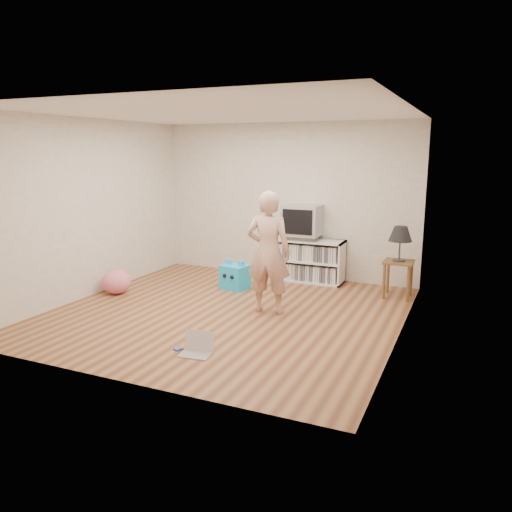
{
  "coord_description": "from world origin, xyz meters",
  "views": [
    {
      "loc": [
        2.95,
        -5.73,
        2.13
      ],
      "look_at": [
        0.25,
        0.4,
        0.72
      ],
      "focal_mm": 35.0,
      "sensor_mm": 36.0,
      "label": 1
    }
  ],
  "objects_px": {
    "dvd_deck": "(302,237)",
    "plush_pink": "(117,282)",
    "laptop": "(197,348)",
    "plush_blue": "(235,277)",
    "person": "(268,253)",
    "crt_tv": "(302,220)",
    "table_lamp": "(400,235)",
    "media_unit": "(302,260)",
    "side_table": "(398,270)"
  },
  "relations": [
    {
      "from": "dvd_deck",
      "to": "plush_pink",
      "type": "relative_size",
      "value": 1.05
    },
    {
      "from": "laptop",
      "to": "plush_blue",
      "type": "xyz_separation_m",
      "value": [
        -0.77,
        2.47,
        0.13
      ]
    },
    {
      "from": "person",
      "to": "crt_tv",
      "type": "bearing_deg",
      "value": -92.03
    },
    {
      "from": "table_lamp",
      "to": "person",
      "type": "relative_size",
      "value": 0.31
    },
    {
      "from": "person",
      "to": "media_unit",
      "type": "bearing_deg",
      "value": -92.08
    },
    {
      "from": "media_unit",
      "to": "dvd_deck",
      "type": "xyz_separation_m",
      "value": [
        0.0,
        -0.02,
        0.39
      ]
    },
    {
      "from": "crt_tv",
      "to": "plush_blue",
      "type": "bearing_deg",
      "value": -130.55
    },
    {
      "from": "media_unit",
      "to": "plush_pink",
      "type": "xyz_separation_m",
      "value": [
        -2.32,
        -1.91,
        -0.17
      ]
    },
    {
      "from": "crt_tv",
      "to": "person",
      "type": "distance_m",
      "value": 1.81
    },
    {
      "from": "dvd_deck",
      "to": "plush_pink",
      "type": "bearing_deg",
      "value": -140.75
    },
    {
      "from": "crt_tv",
      "to": "side_table",
      "type": "distance_m",
      "value": 1.77
    },
    {
      "from": "media_unit",
      "to": "dvd_deck",
      "type": "distance_m",
      "value": 0.39
    },
    {
      "from": "media_unit",
      "to": "person",
      "type": "relative_size",
      "value": 0.86
    },
    {
      "from": "media_unit",
      "to": "person",
      "type": "bearing_deg",
      "value": -85.7
    },
    {
      "from": "media_unit",
      "to": "plush_blue",
      "type": "relative_size",
      "value": 3.02
    },
    {
      "from": "media_unit",
      "to": "crt_tv",
      "type": "height_order",
      "value": "crt_tv"
    },
    {
      "from": "crt_tv",
      "to": "person",
      "type": "height_order",
      "value": "person"
    },
    {
      "from": "media_unit",
      "to": "table_lamp",
      "type": "height_order",
      "value": "table_lamp"
    },
    {
      "from": "laptop",
      "to": "plush_pink",
      "type": "distance_m",
      "value": 2.75
    },
    {
      "from": "dvd_deck",
      "to": "person",
      "type": "bearing_deg",
      "value": -85.67
    },
    {
      "from": "crt_tv",
      "to": "table_lamp",
      "type": "distance_m",
      "value": 1.66
    },
    {
      "from": "person",
      "to": "laptop",
      "type": "relative_size",
      "value": 4.56
    },
    {
      "from": "crt_tv",
      "to": "person",
      "type": "relative_size",
      "value": 0.37
    },
    {
      "from": "media_unit",
      "to": "person",
      "type": "height_order",
      "value": "person"
    },
    {
      "from": "plush_blue",
      "to": "plush_pink",
      "type": "height_order",
      "value": "plush_blue"
    },
    {
      "from": "media_unit",
      "to": "crt_tv",
      "type": "distance_m",
      "value": 0.67
    },
    {
      "from": "laptop",
      "to": "side_table",
      "type": "bearing_deg",
      "value": 54.79
    },
    {
      "from": "media_unit",
      "to": "side_table",
      "type": "xyz_separation_m",
      "value": [
        1.62,
        -0.39,
        0.07
      ]
    },
    {
      "from": "dvd_deck",
      "to": "plush_blue",
      "type": "relative_size",
      "value": 0.97
    },
    {
      "from": "table_lamp",
      "to": "media_unit",
      "type": "bearing_deg",
      "value": 166.61
    },
    {
      "from": "media_unit",
      "to": "person",
      "type": "xyz_separation_m",
      "value": [
        0.14,
        -1.81,
        0.47
      ]
    },
    {
      "from": "crt_tv",
      "to": "side_table",
      "type": "xyz_separation_m",
      "value": [
        1.62,
        -0.37,
        -0.6
      ]
    },
    {
      "from": "crt_tv",
      "to": "laptop",
      "type": "height_order",
      "value": "crt_tv"
    },
    {
      "from": "plush_pink",
      "to": "dvd_deck",
      "type": "bearing_deg",
      "value": 39.25
    },
    {
      "from": "laptop",
      "to": "plush_pink",
      "type": "height_order",
      "value": "plush_pink"
    },
    {
      "from": "table_lamp",
      "to": "laptop",
      "type": "relative_size",
      "value": 1.44
    },
    {
      "from": "person",
      "to": "plush_pink",
      "type": "xyz_separation_m",
      "value": [
        -2.46,
        -0.1,
        -0.64
      ]
    },
    {
      "from": "person",
      "to": "laptop",
      "type": "xyz_separation_m",
      "value": [
        -0.16,
        -1.6,
        -0.76
      ]
    },
    {
      "from": "media_unit",
      "to": "side_table",
      "type": "height_order",
      "value": "media_unit"
    },
    {
      "from": "media_unit",
      "to": "plush_pink",
      "type": "bearing_deg",
      "value": -140.52
    },
    {
      "from": "plush_blue",
      "to": "plush_pink",
      "type": "xyz_separation_m",
      "value": [
        -1.53,
        -0.97,
        -0.01
      ]
    },
    {
      "from": "side_table",
      "to": "plush_pink",
      "type": "distance_m",
      "value": 4.23
    },
    {
      "from": "person",
      "to": "plush_pink",
      "type": "distance_m",
      "value": 2.54
    },
    {
      "from": "dvd_deck",
      "to": "side_table",
      "type": "xyz_separation_m",
      "value": [
        1.62,
        -0.37,
        -0.32
      ]
    },
    {
      "from": "table_lamp",
      "to": "plush_blue",
      "type": "distance_m",
      "value": 2.58
    },
    {
      "from": "crt_tv",
      "to": "plush_blue",
      "type": "height_order",
      "value": "crt_tv"
    },
    {
      "from": "dvd_deck",
      "to": "table_lamp",
      "type": "bearing_deg",
      "value": -12.87
    },
    {
      "from": "dvd_deck",
      "to": "plush_pink",
      "type": "xyz_separation_m",
      "value": [
        -2.32,
        -1.9,
        -0.55
      ]
    },
    {
      "from": "side_table",
      "to": "laptop",
      "type": "distance_m",
      "value": 3.47
    },
    {
      "from": "side_table",
      "to": "plush_pink",
      "type": "height_order",
      "value": "side_table"
    }
  ]
}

